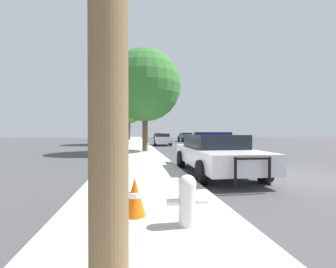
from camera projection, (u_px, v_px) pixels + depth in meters
ground_plane at (293, 176)px, 7.57m from camera, size 110.00×110.00×0.00m
sidewalk_left at (141, 179)px, 6.81m from camera, size 3.00×110.00×0.13m
police_car at (215, 153)px, 8.02m from camera, size 2.20×5.15×1.48m
fire_hydrant at (187, 198)px, 3.27m from camera, size 0.60×0.26×0.74m
traffic_light at (141, 111)px, 25.97m from camera, size 3.75×0.35×5.31m
car_background_oncoming at (186, 137)px, 34.22m from camera, size 1.95×4.41×1.36m
car_background_midblock at (163, 139)px, 24.81m from camera, size 2.12×4.15×1.32m
car_background_distant at (158, 135)px, 52.22m from camera, size 2.14×4.08×1.22m
tree_sidewalk_far at (129, 109)px, 39.79m from camera, size 5.21×5.21×8.07m
tree_sidewalk_mid at (126, 99)px, 26.49m from camera, size 5.51×5.51×8.07m
tree_sidewalk_near at (145, 86)px, 15.82m from camera, size 5.08×5.08×7.18m
traffic_cone at (135, 197)px, 3.64m from camera, size 0.36×0.36×0.62m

